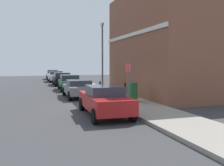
{
  "coord_description": "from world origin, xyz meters",
  "views": [
    {
      "loc": [
        -3.64,
        -13.63,
        2.39
      ],
      "look_at": [
        1.16,
        1.32,
        1.2
      ],
      "focal_mm": 39.86,
      "sensor_mm": 36.0,
      "label": 1
    }
  ],
  "objects_px": {
    "car_black": "(62,79)",
    "car_white": "(56,76)",
    "utility_cabinet": "(133,93)",
    "bollard_near_cabinet": "(125,90)",
    "car_red": "(104,100)",
    "street_sign": "(128,78)",
    "lamppost": "(102,54)",
    "car_grey": "(78,88)",
    "car_silver": "(53,74)",
    "bollard_far_kerb": "(100,88)",
    "car_green": "(69,82)"
  },
  "relations": [
    {
      "from": "car_black",
      "to": "car_white",
      "type": "height_order",
      "value": "car_white"
    },
    {
      "from": "utility_cabinet",
      "to": "bollard_near_cabinet",
      "type": "relative_size",
      "value": 1.11
    },
    {
      "from": "car_red",
      "to": "street_sign",
      "type": "bearing_deg",
      "value": -58.57
    },
    {
      "from": "car_black",
      "to": "car_white",
      "type": "bearing_deg",
      "value": 2.04
    },
    {
      "from": "lamppost",
      "to": "utility_cabinet",
      "type": "bearing_deg",
      "value": -91.13
    },
    {
      "from": "car_grey",
      "to": "car_black",
      "type": "bearing_deg",
      "value": -0.86
    },
    {
      "from": "car_grey",
      "to": "bollard_near_cabinet",
      "type": "xyz_separation_m",
      "value": [
        2.59,
        -2.58,
        0.03
      ]
    },
    {
      "from": "car_silver",
      "to": "utility_cabinet",
      "type": "height_order",
      "value": "car_silver"
    },
    {
      "from": "car_white",
      "to": "lamppost",
      "type": "height_order",
      "value": "lamppost"
    },
    {
      "from": "lamppost",
      "to": "car_silver",
      "type": "bearing_deg",
      "value": 97.63
    },
    {
      "from": "car_white",
      "to": "street_sign",
      "type": "bearing_deg",
      "value": -177.31
    },
    {
      "from": "bollard_near_cabinet",
      "to": "street_sign",
      "type": "distance_m",
      "value": 3.42
    },
    {
      "from": "bollard_far_kerb",
      "to": "car_white",
      "type": "bearing_deg",
      "value": 94.97
    },
    {
      "from": "car_grey",
      "to": "car_black",
      "type": "relative_size",
      "value": 0.98
    },
    {
      "from": "utility_cabinet",
      "to": "bollard_near_cabinet",
      "type": "distance_m",
      "value": 1.54
    },
    {
      "from": "bollard_far_kerb",
      "to": "street_sign",
      "type": "height_order",
      "value": "street_sign"
    },
    {
      "from": "car_silver",
      "to": "bollard_near_cabinet",
      "type": "distance_m",
      "value": 25.7
    },
    {
      "from": "car_white",
      "to": "bollard_near_cabinet",
      "type": "distance_m",
      "value": 19.6
    },
    {
      "from": "car_green",
      "to": "lamppost",
      "type": "distance_m",
      "value": 4.29
    },
    {
      "from": "car_black",
      "to": "bollard_far_kerb",
      "type": "xyz_separation_m",
      "value": [
        1.34,
        -11.75,
        -0.03
      ]
    },
    {
      "from": "car_grey",
      "to": "car_red",
      "type": "bearing_deg",
      "value": -179.98
    },
    {
      "from": "utility_cabinet",
      "to": "street_sign",
      "type": "xyz_separation_m",
      "value": [
        -0.93,
        -1.59,
        0.98
      ]
    },
    {
      "from": "car_green",
      "to": "bollard_near_cabinet",
      "type": "distance_m",
      "value": 8.27
    },
    {
      "from": "bollard_near_cabinet",
      "to": "lamppost",
      "type": "height_order",
      "value": "lamppost"
    },
    {
      "from": "car_silver",
      "to": "bollard_near_cabinet",
      "type": "bearing_deg",
      "value": -172.44
    },
    {
      "from": "car_red",
      "to": "bollard_near_cabinet",
      "type": "bearing_deg",
      "value": -31.07
    },
    {
      "from": "car_grey",
      "to": "car_silver",
      "type": "height_order",
      "value": "car_silver"
    },
    {
      "from": "lamppost",
      "to": "bollard_far_kerb",
      "type": "bearing_deg",
      "value": -108.13
    },
    {
      "from": "car_red",
      "to": "bollard_near_cabinet",
      "type": "xyz_separation_m",
      "value": [
        2.54,
        4.0,
        -0.02
      ]
    },
    {
      "from": "car_green",
      "to": "street_sign",
      "type": "xyz_separation_m",
      "value": [
        1.45,
        -11.01,
        0.93
      ]
    },
    {
      "from": "car_red",
      "to": "bollard_far_kerb",
      "type": "distance_m",
      "value": 6.05
    },
    {
      "from": "car_white",
      "to": "bollard_near_cabinet",
      "type": "relative_size",
      "value": 4.21
    },
    {
      "from": "bollard_far_kerb",
      "to": "street_sign",
      "type": "xyz_separation_m",
      "value": [
        0.13,
        -5.02,
        0.96
      ]
    },
    {
      "from": "street_sign",
      "to": "car_black",
      "type": "bearing_deg",
      "value": 95.01
    },
    {
      "from": "car_black",
      "to": "car_white",
      "type": "relative_size",
      "value": 0.94
    },
    {
      "from": "bollard_near_cabinet",
      "to": "car_white",
      "type": "bearing_deg",
      "value": 97.87
    },
    {
      "from": "car_red",
      "to": "bollard_near_cabinet",
      "type": "height_order",
      "value": "car_red"
    },
    {
      "from": "car_silver",
      "to": "bollard_far_kerb",
      "type": "relative_size",
      "value": 4.27
    },
    {
      "from": "street_sign",
      "to": "car_silver",
      "type": "bearing_deg",
      "value": 93.21
    },
    {
      "from": "car_black",
      "to": "lamppost",
      "type": "distance_m",
      "value": 8.85
    },
    {
      "from": "car_red",
      "to": "car_black",
      "type": "bearing_deg",
      "value": 1.23
    },
    {
      "from": "car_black",
      "to": "car_white",
      "type": "distance_m",
      "value": 5.78
    },
    {
      "from": "bollard_near_cabinet",
      "to": "lamppost",
      "type": "relative_size",
      "value": 0.18
    },
    {
      "from": "car_red",
      "to": "street_sign",
      "type": "height_order",
      "value": "street_sign"
    },
    {
      "from": "car_green",
      "to": "bollard_near_cabinet",
      "type": "height_order",
      "value": "car_green"
    },
    {
      "from": "car_green",
      "to": "car_grey",
      "type": "bearing_deg",
      "value": -179.97
    },
    {
      "from": "car_green",
      "to": "bollard_near_cabinet",
      "type": "relative_size",
      "value": 4.07
    },
    {
      "from": "car_black",
      "to": "utility_cabinet",
      "type": "relative_size",
      "value": 3.57
    },
    {
      "from": "lamppost",
      "to": "car_grey",
      "type": "bearing_deg",
      "value": -131.37
    },
    {
      "from": "car_green",
      "to": "street_sign",
      "type": "bearing_deg",
      "value": -171.28
    }
  ]
}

